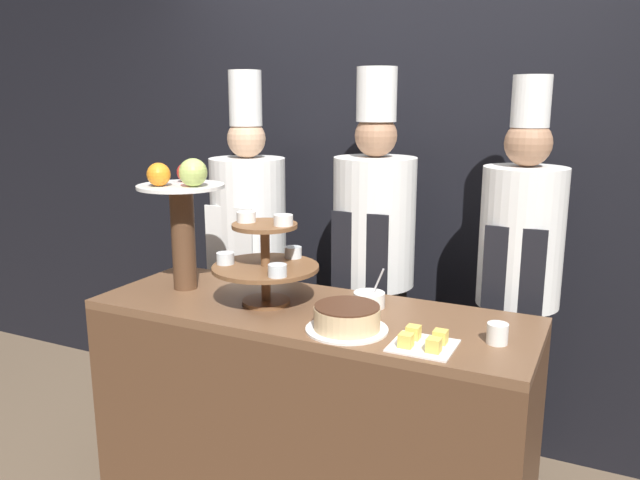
{
  "coord_description": "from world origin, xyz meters",
  "views": [
    {
      "loc": [
        1.03,
        -1.73,
        1.73
      ],
      "look_at": [
        0.0,
        0.4,
        1.19
      ],
      "focal_mm": 35.0,
      "sensor_mm": 36.0,
      "label": 1
    }
  ],
  "objects_px": {
    "tiered_stand": "(265,259)",
    "cup_white": "(497,333)",
    "chef_center_left": "(373,255)",
    "chef_center_right": "(519,274)",
    "fruit_pedestal": "(182,207)",
    "chef_left": "(249,245)",
    "cake_round": "(347,318)",
    "serving_bowl_far": "(369,299)",
    "cake_square_tray": "(423,341)"
  },
  "relations": [
    {
      "from": "fruit_pedestal",
      "to": "serving_bowl_far",
      "type": "height_order",
      "value": "fruit_pedestal"
    },
    {
      "from": "tiered_stand",
      "to": "chef_center_right",
      "type": "bearing_deg",
      "value": 35.78
    },
    {
      "from": "cake_square_tray",
      "to": "chef_center_left",
      "type": "xyz_separation_m",
      "value": [
        -0.47,
        0.78,
        0.06
      ]
    },
    {
      "from": "cake_round",
      "to": "chef_center_left",
      "type": "relative_size",
      "value": 0.16
    },
    {
      "from": "fruit_pedestal",
      "to": "serving_bowl_far",
      "type": "distance_m",
      "value": 0.86
    },
    {
      "from": "tiered_stand",
      "to": "chef_center_left",
      "type": "xyz_separation_m",
      "value": [
        0.21,
        0.62,
        -0.1
      ]
    },
    {
      "from": "serving_bowl_far",
      "to": "cake_square_tray",
      "type": "bearing_deg",
      "value": -44.26
    },
    {
      "from": "fruit_pedestal",
      "to": "cake_round",
      "type": "height_order",
      "value": "fruit_pedestal"
    },
    {
      "from": "fruit_pedestal",
      "to": "cup_white",
      "type": "xyz_separation_m",
      "value": [
        1.3,
        -0.05,
        -0.32
      ]
    },
    {
      "from": "fruit_pedestal",
      "to": "cake_square_tray",
      "type": "bearing_deg",
      "value": -9.29
    },
    {
      "from": "chef_left",
      "to": "tiered_stand",
      "type": "bearing_deg",
      "value": -52.99
    },
    {
      "from": "chef_left",
      "to": "chef_center_left",
      "type": "distance_m",
      "value": 0.68
    },
    {
      "from": "chef_center_left",
      "to": "tiered_stand",
      "type": "bearing_deg",
      "value": -108.72
    },
    {
      "from": "cup_white",
      "to": "chef_left",
      "type": "bearing_deg",
      "value": 154.68
    },
    {
      "from": "tiered_stand",
      "to": "chef_left",
      "type": "distance_m",
      "value": 0.79
    },
    {
      "from": "fruit_pedestal",
      "to": "serving_bowl_far",
      "type": "relative_size",
      "value": 3.48
    },
    {
      "from": "cake_round",
      "to": "chef_left",
      "type": "height_order",
      "value": "chef_left"
    },
    {
      "from": "cake_round",
      "to": "cup_white",
      "type": "bearing_deg",
      "value": 12.15
    },
    {
      "from": "fruit_pedestal",
      "to": "chef_center_right",
      "type": "distance_m",
      "value": 1.43
    },
    {
      "from": "fruit_pedestal",
      "to": "cup_white",
      "type": "distance_m",
      "value": 1.34
    },
    {
      "from": "cake_square_tray",
      "to": "cup_white",
      "type": "bearing_deg",
      "value": 32.15
    },
    {
      "from": "cake_round",
      "to": "cup_white",
      "type": "xyz_separation_m",
      "value": [
        0.49,
        0.11,
        -0.01
      ]
    },
    {
      "from": "cake_round",
      "to": "chef_left",
      "type": "bearing_deg",
      "value": 139.21
    },
    {
      "from": "tiered_stand",
      "to": "cup_white",
      "type": "relative_size",
      "value": 5.96
    },
    {
      "from": "tiered_stand",
      "to": "cup_white",
      "type": "distance_m",
      "value": 0.91
    },
    {
      "from": "chef_center_left",
      "to": "chef_center_right",
      "type": "bearing_deg",
      "value": 0.0
    },
    {
      "from": "chef_center_right",
      "to": "chef_center_left",
      "type": "bearing_deg",
      "value": -180.0
    },
    {
      "from": "cup_white",
      "to": "chef_center_right",
      "type": "height_order",
      "value": "chef_center_right"
    },
    {
      "from": "fruit_pedestal",
      "to": "cup_white",
      "type": "height_order",
      "value": "fruit_pedestal"
    },
    {
      "from": "chef_center_right",
      "to": "cake_square_tray",
      "type": "bearing_deg",
      "value": -103.05
    },
    {
      "from": "tiered_stand",
      "to": "cake_square_tray",
      "type": "relative_size",
      "value": 2.04
    },
    {
      "from": "cup_white",
      "to": "chef_center_right",
      "type": "xyz_separation_m",
      "value": [
        -0.03,
        0.64,
        0.03
      ]
    },
    {
      "from": "cup_white",
      "to": "cake_square_tray",
      "type": "xyz_separation_m",
      "value": [
        -0.21,
        -0.13,
        -0.02
      ]
    },
    {
      "from": "tiered_stand",
      "to": "chef_center_right",
      "type": "height_order",
      "value": "chef_center_right"
    },
    {
      "from": "chef_center_right",
      "to": "chef_left",
      "type": "bearing_deg",
      "value": -180.0
    },
    {
      "from": "cake_square_tray",
      "to": "chef_center_left",
      "type": "height_order",
      "value": "chef_center_left"
    },
    {
      "from": "chef_left",
      "to": "fruit_pedestal",
      "type": "bearing_deg",
      "value": -84.09
    },
    {
      "from": "chef_center_left",
      "to": "chef_left",
      "type": "bearing_deg",
      "value": 180.0
    },
    {
      "from": "tiered_stand",
      "to": "serving_bowl_far",
      "type": "relative_size",
      "value": 2.6
    },
    {
      "from": "tiered_stand",
      "to": "cake_round",
      "type": "height_order",
      "value": "tiered_stand"
    },
    {
      "from": "tiered_stand",
      "to": "chef_left",
      "type": "xyz_separation_m",
      "value": [
        -0.47,
        0.62,
        -0.13
      ]
    },
    {
      "from": "fruit_pedestal",
      "to": "chef_left",
      "type": "distance_m",
      "value": 0.67
    },
    {
      "from": "fruit_pedestal",
      "to": "cup_white",
      "type": "bearing_deg",
      "value": -2.01
    },
    {
      "from": "serving_bowl_far",
      "to": "chef_center_right",
      "type": "xyz_separation_m",
      "value": [
        0.48,
        0.48,
        0.04
      ]
    },
    {
      "from": "chef_left",
      "to": "chef_center_right",
      "type": "relative_size",
      "value": 1.02
    },
    {
      "from": "cake_round",
      "to": "cake_square_tray",
      "type": "bearing_deg",
      "value": -5.41
    },
    {
      "from": "fruit_pedestal",
      "to": "cake_square_tray",
      "type": "relative_size",
      "value": 2.73
    },
    {
      "from": "cake_square_tray",
      "to": "chef_left",
      "type": "distance_m",
      "value": 1.39
    },
    {
      "from": "cake_square_tray",
      "to": "chef_center_left",
      "type": "distance_m",
      "value": 0.91
    },
    {
      "from": "chef_center_left",
      "to": "cup_white",
      "type": "bearing_deg",
      "value": -43.35
    }
  ]
}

